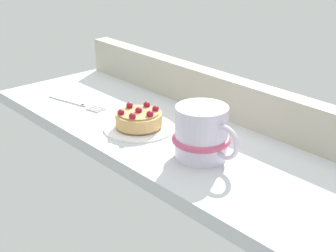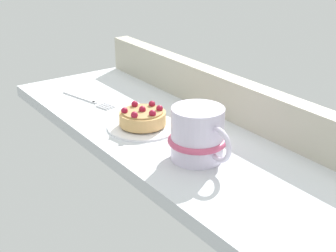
% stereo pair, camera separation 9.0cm
% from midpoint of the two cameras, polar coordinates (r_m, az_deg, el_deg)
% --- Properties ---
extents(ground_plane, '(0.87, 0.30, 0.03)m').
position_cam_midpoint_polar(ground_plane, '(0.96, 3.51, -1.33)').
color(ground_plane, silver).
extents(window_rail_back, '(0.85, 0.04, 0.08)m').
position_cam_midpoint_polar(window_rail_back, '(1.02, 9.45, 3.21)').
color(window_rail_back, '#B2AD99').
rests_on(window_rail_back, ground_plane).
extents(dessert_plate, '(0.14, 0.14, 0.01)m').
position_cam_midpoint_polar(dessert_plate, '(0.97, -0.22, -0.04)').
color(dessert_plate, white).
rests_on(dessert_plate, ground_plane).
extents(raspberry_tart, '(0.09, 0.09, 0.04)m').
position_cam_midpoint_polar(raspberry_tart, '(0.96, -0.22, 0.97)').
color(raspberry_tart, tan).
rests_on(raspberry_tart, dessert_plate).
extents(coffee_mug, '(0.13, 0.10, 0.09)m').
position_cam_midpoint_polar(coffee_mug, '(0.83, 6.49, -1.07)').
color(coffee_mug, silver).
rests_on(coffee_mug, ground_plane).
extents(dessert_fork, '(0.16, 0.05, 0.01)m').
position_cam_midpoint_polar(dessert_fork, '(1.11, -6.82, 2.94)').
color(dessert_fork, silver).
rests_on(dessert_fork, ground_plane).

